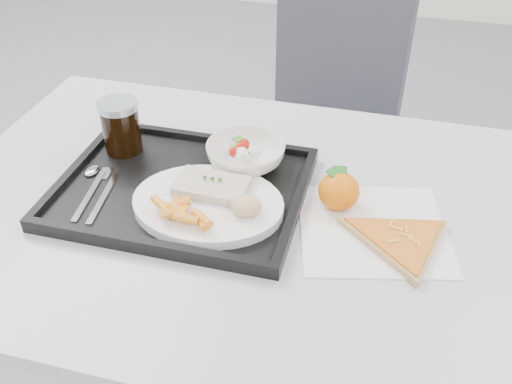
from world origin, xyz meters
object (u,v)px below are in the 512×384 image
object	(u,v)px
tray	(182,189)
cola_glass	(121,125)
dinner_plate	(208,204)
pizza_slice	(400,240)
salad_bowl	(246,155)
table	(257,234)
chair	(328,121)
tangerine	(339,191)

from	to	relation	value
tray	cola_glass	distance (m)	0.19
dinner_plate	pizza_slice	world-z (taller)	dinner_plate
tray	dinner_plate	xyz separation A→B (m)	(0.07, -0.05, 0.02)
pizza_slice	salad_bowl	bearing A→B (deg)	155.18
table	salad_bowl	size ratio (longest dim) A/B	7.89
table	dinner_plate	xyz separation A→B (m)	(-0.08, -0.04, 0.09)
chair	cola_glass	size ratio (longest dim) A/B	8.61
pizza_slice	tangerine	bearing A→B (deg)	146.48
tray	salad_bowl	size ratio (longest dim) A/B	2.96
chair	tray	size ratio (longest dim) A/B	2.07
tray	salad_bowl	world-z (taller)	salad_bowl
tray	chair	bearing A→B (deg)	75.60
dinner_plate	cola_glass	bearing A→B (deg)	148.56
salad_bowl	cola_glass	distance (m)	0.26
chair	dinner_plate	distance (m)	0.80
table	cola_glass	xyz separation A→B (m)	(-0.30, 0.09, 0.14)
cola_glass	pizza_slice	distance (m)	0.58
chair	tangerine	xyz separation A→B (m)	(0.11, -0.67, 0.25)
cola_glass	tangerine	xyz separation A→B (m)	(0.44, -0.06, -0.04)
chair	dinner_plate	world-z (taller)	chair
tangerine	table	bearing A→B (deg)	-165.20
salad_bowl	dinner_plate	bearing A→B (deg)	-100.95
chair	pizza_slice	size ratio (longest dim) A/B	3.38
chair	cola_glass	bearing A→B (deg)	-118.92
dinner_plate	cola_glass	xyz separation A→B (m)	(-0.23, 0.14, 0.05)
chair	tangerine	world-z (taller)	chair
chair	pizza_slice	xyz separation A→B (m)	(0.22, -0.75, 0.22)
tray	pizza_slice	distance (m)	0.40
tangerine	cola_glass	bearing A→B (deg)	172.78
table	pizza_slice	size ratio (longest dim) A/B	4.36
table	chair	distance (m)	0.72
cola_glass	tangerine	world-z (taller)	cola_glass
tray	cola_glass	world-z (taller)	cola_glass
tangerine	salad_bowl	bearing A→B (deg)	161.15
dinner_plate	table	bearing A→B (deg)	29.77
cola_glass	pizza_slice	bearing A→B (deg)	-13.34
tangerine	tray	bearing A→B (deg)	-173.17
table	tangerine	size ratio (longest dim) A/B	12.94
table	pizza_slice	xyz separation A→B (m)	(0.26, -0.04, 0.08)
salad_bowl	pizza_slice	distance (m)	0.34
chair	salad_bowl	size ratio (longest dim) A/B	6.11
table	tray	world-z (taller)	tray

